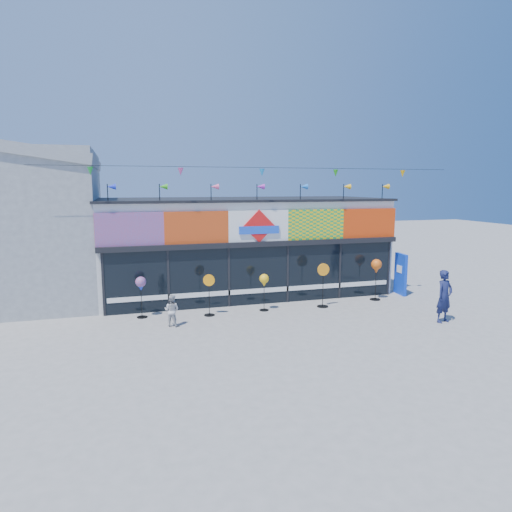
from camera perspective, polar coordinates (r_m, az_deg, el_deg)
name	(u,v)px	position (r m, az deg, el deg)	size (l,w,h in m)	color
ground	(289,330)	(15.04, 4.14, -9.19)	(80.00, 80.00, 0.00)	gray
kite_shop	(242,245)	(20.14, -1.74, 1.39)	(16.00, 5.70, 5.31)	white
blue_sign	(401,274)	(20.53, 17.63, -2.16)	(0.22, 0.89, 1.77)	#0D38C6
spinner_0	(141,285)	(16.56, -14.20, -3.52)	(0.37, 0.37, 1.48)	black
spinner_1	(209,294)	(16.48, -5.88, -4.73)	(0.40, 0.38, 1.51)	black
spinner_2	(264,281)	(16.98, 1.02, -3.18)	(0.35, 0.35, 1.39)	black
spinner_3	(323,284)	(17.72, 8.38, -3.49)	(0.48, 0.43, 1.70)	black
spinner_4	(376,267)	(19.15, 14.81, -1.39)	(0.43, 0.43, 1.69)	black
adult_man	(444,296)	(16.86, 22.49, -4.68)	(0.66, 0.43, 1.81)	#161C45
child	(172,310)	(15.50, -10.49, -6.70)	(0.52, 0.30, 1.07)	#BABABA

